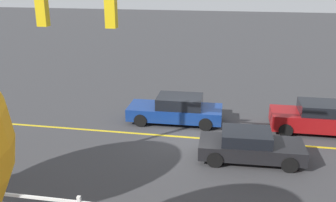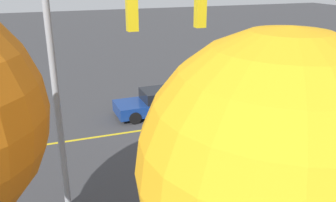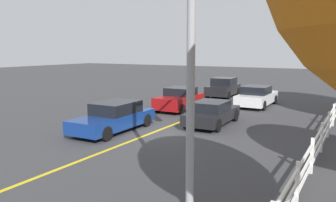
{
  "view_description": "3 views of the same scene",
  "coord_description": "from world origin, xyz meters",
  "views": [
    {
      "loc": [
        -2.07,
        16.11,
        7.29
      ],
      "look_at": [
        0.86,
        0.35,
        1.84
      ],
      "focal_mm": 40.94,
      "sensor_mm": 36.0,
      "label": 1
    },
    {
      "loc": [
        6.59,
        15.44,
        7.33
      ],
      "look_at": [
        1.01,
        0.04,
        1.38
      ],
      "focal_mm": 38.09,
      "sensor_mm": 36.0,
      "label": 2
    },
    {
      "loc": [
        13.41,
        8.49,
        3.88
      ],
      "look_at": [
        -0.42,
        0.47,
        1.46
      ],
      "focal_mm": 36.56,
      "sensor_mm": 36.0,
      "label": 3
    }
  ],
  "objects": [
    {
      "name": "car_2",
      "position": [
        0.83,
        -1.79,
        0.67
      ],
      "size": [
        4.75,
        2.0,
        1.39
      ],
      "rotation": [
        0.0,
        0.0,
        6.31
      ],
      "color": "navy",
      "rests_on": "ground_plane"
    },
    {
      "name": "tree_2",
      "position": [
        3.49,
        11.61,
        4.56
      ],
      "size": [
        4.19,
        4.19,
        6.68
      ],
      "color": "brown",
      "rests_on": "ground_plane"
    },
    {
      "name": "ground_plane",
      "position": [
        0.0,
        0.0,
        0.0
      ],
      "size": [
        120.0,
        120.0,
        0.0
      ],
      "primitive_type": "plane",
      "color": "#38383A"
    },
    {
      "name": "car_0",
      "position": [
        -2.75,
        1.74,
        0.62
      ],
      "size": [
        4.21,
        1.93,
        1.26
      ],
      "rotation": [
        0.0,
        0.0,
        3.18
      ],
      "color": "black",
      "rests_on": "ground_plane"
    },
    {
      "name": "car_4",
      "position": [
        -5.81,
        -1.8,
        0.7
      ],
      "size": [
        3.96,
        1.95,
        1.46
      ],
      "rotation": [
        0.0,
        0.0,
        6.3
      ],
      "color": "maroon",
      "rests_on": "ground_plane"
    },
    {
      "name": "signal_assembly",
      "position": [
        4.57,
        4.98,
        5.02
      ],
      "size": [
        6.54,
        0.38,
        7.18
      ],
      "color": "gray",
      "rests_on": "ground_plane"
    },
    {
      "name": "lane_center_stripe",
      "position": [
        -4.0,
        0.0,
        0.0
      ],
      "size": [
        28.0,
        0.16,
        0.01
      ],
      "primitive_type": "cube",
      "color": "gold",
      "rests_on": "ground_plane"
    }
  ]
}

